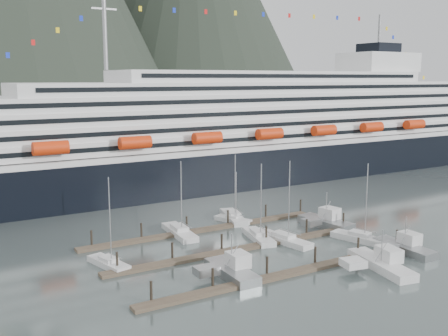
{
  "coord_description": "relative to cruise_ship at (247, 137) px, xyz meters",
  "views": [
    {
      "loc": [
        -49.99,
        -67.89,
        28.43
      ],
      "look_at": [
        2.99,
        22.0,
        10.45
      ],
      "focal_mm": 42.0,
      "sensor_mm": 36.0,
      "label": 1
    }
  ],
  "objects": [
    {
      "name": "sailboat_c",
      "position": [
        -29.09,
        -48.54,
        -11.6
      ],
      "size": [
        5.09,
        10.56,
        14.36
      ],
      "rotation": [
        0.0,
        0.0,
        1.34
      ],
      "color": "silver",
      "rests_on": "ground"
    },
    {
      "name": "ground",
      "position": [
        -30.03,
        -54.94,
        -12.04
      ],
      "size": [
        1600.0,
        1600.0,
        0.0
      ],
      "primitive_type": "plane",
      "color": "#424E4D",
      "rests_on": "ground"
    },
    {
      "name": "cruise_ship",
      "position": [
        0.0,
        0.0,
        0.0
      ],
      "size": [
        210.0,
        30.4,
        50.3
      ],
      "color": "black",
      "rests_on": "ground"
    },
    {
      "name": "sailboat_e",
      "position": [
        -40.04,
        -38.93,
        -11.6
      ],
      "size": [
        3.88,
        11.65,
        14.42
      ],
      "rotation": [
        0.0,
        0.0,
        1.49
      ],
      "color": "silver",
      "rests_on": "ground"
    },
    {
      "name": "sailboat_d",
      "position": [
        -26.2,
        -52.04,
        -11.61
      ],
      "size": [
        4.66,
        12.01,
        15.08
      ],
      "rotation": [
        0.0,
        0.0,
        1.74
      ],
      "color": "silver",
      "rests_on": "ground"
    },
    {
      "name": "sailboat_g",
      "position": [
        -25.96,
        -34.95,
        -11.61
      ],
      "size": [
        6.0,
        11.91,
        14.04
      ],
      "rotation": [
        0.0,
        0.0,
        1.29
      ],
      "color": "silver",
      "rests_on": "ground"
    },
    {
      "name": "dock_far",
      "position": [
        -34.95,
        -38.89,
        -11.73
      ],
      "size": [
        48.18,
        2.28,
        3.2
      ],
      "color": "#483A2E",
      "rests_on": "ground"
    },
    {
      "name": "sailboat_f",
      "position": [
        -27.01,
        -36.41,
        -11.65
      ],
      "size": [
        5.17,
        8.14,
        10.62
      ],
      "rotation": [
        0.0,
        0.0,
        1.97
      ],
      "color": "silver",
      "rests_on": "ground"
    },
    {
      "name": "trawler_c",
      "position": [
        -21.45,
        -69.92,
        -11.18
      ],
      "size": [
        9.62,
        13.44,
        6.64
      ],
      "rotation": [
        0.0,
        0.0,
        1.39
      ],
      "color": "silver",
      "rests_on": "ground"
    },
    {
      "name": "trawler_e",
      "position": [
        -13.15,
        -48.16,
        -11.11
      ],
      "size": [
        9.02,
        11.81,
        7.39
      ],
      "rotation": [
        0.0,
        0.0,
        1.74
      ],
      "color": "gray",
      "rests_on": "ground"
    },
    {
      "name": "dock_mid",
      "position": [
        -34.95,
        -51.89,
        -11.73
      ],
      "size": [
        48.18,
        2.28,
        3.2
      ],
      "color": "#483A2E",
      "rests_on": "ground"
    },
    {
      "name": "sailboat_a",
      "position": [
        -56.46,
        -48.11,
        -11.61
      ],
      "size": [
        4.47,
        9.01,
        14.44
      ],
      "rotation": [
        0.0,
        0.0,
        1.81
      ],
      "color": "silver",
      "rests_on": "ground"
    },
    {
      "name": "trawler_d",
      "position": [
        -12.15,
        -66.38,
        -11.18
      ],
      "size": [
        8.14,
        11.03,
        6.53
      ],
      "rotation": [
        0.0,
        0.0,
        1.57
      ],
      "color": "gray",
      "rests_on": "ground"
    },
    {
      "name": "sailboat_h",
      "position": [
        -14.24,
        -58.36,
        -11.6
      ],
      "size": [
        5.83,
        10.49,
        14.53
      ],
      "rotation": [
        0.0,
        0.0,
        1.88
      ],
      "color": "silver",
      "rests_on": "ground"
    },
    {
      "name": "trawler_b",
      "position": [
        -42.42,
        -60.99,
        -11.14
      ],
      "size": [
        8.32,
        10.92,
        7.04
      ],
      "rotation": [
        0.0,
        0.0,
        1.55
      ],
      "color": "gray",
      "rests_on": "ground"
    },
    {
      "name": "dock_near",
      "position": [
        -34.95,
        -64.89,
        -11.73
      ],
      "size": [
        48.18,
        2.28,
        3.2
      ],
      "color": "#483A2E",
      "rests_on": "ground"
    }
  ]
}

